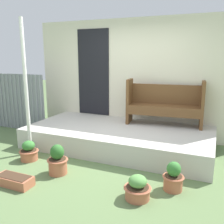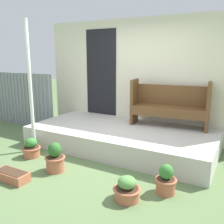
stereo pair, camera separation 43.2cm
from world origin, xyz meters
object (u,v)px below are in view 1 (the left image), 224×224
flower_pot_far_right (173,178)px  planter_box_rect (14,180)px  support_post (26,89)px  flower_pot_right (138,189)px  flower_pot_left (29,152)px  bench (164,102)px  flower_pot_middle (58,161)px

flower_pot_far_right → planter_box_rect: 2.23m
support_post → flower_pot_right: size_ratio=6.80×
planter_box_rect → flower_pot_right: bearing=11.7°
flower_pot_right → flower_pot_far_right: flower_pot_far_right is taller
flower_pot_right → flower_pot_far_right: 0.55m
support_post → flower_pot_left: bearing=-53.6°
flower_pot_left → flower_pot_right: 2.17m
bench → flower_pot_far_right: (0.53, -1.87, -0.69)m
flower_pot_middle → flower_pot_left: bearing=163.0°
support_post → flower_pot_left: 1.11m
support_post → bench: (2.16, 1.59, -0.35)m
flower_pot_right → planter_box_rect: 1.75m
flower_pot_far_right → flower_pot_left: bearing=179.3°
bench → flower_pot_right: size_ratio=4.34×
bench → flower_pot_far_right: 2.06m
flower_pot_middle → flower_pot_far_right: bearing=6.7°
flower_pot_left → flower_pot_middle: size_ratio=0.74×
support_post → bench: size_ratio=1.57×
flower_pot_left → planter_box_rect: (0.41, -0.78, -0.08)m
support_post → flower_pot_far_right: 2.90m
bench → flower_pot_middle: size_ratio=3.28×
flower_pot_far_right → support_post: bearing=174.0°
flower_pot_left → planter_box_rect: size_ratio=0.64×
bench → flower_pot_middle: (-1.20, -2.07, -0.66)m
flower_pot_middle → flower_pot_right: bearing=-8.0°
flower_pot_left → planter_box_rect: 0.89m
flower_pot_left → flower_pot_far_right: size_ratio=0.86×
bench → flower_pot_right: bearing=-92.1°
flower_pot_right → flower_pot_far_right: size_ratio=0.88×
bench → planter_box_rect: 3.15m
support_post → flower_pot_far_right: support_post is taller
flower_pot_right → flower_pot_far_right: bearing=45.9°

